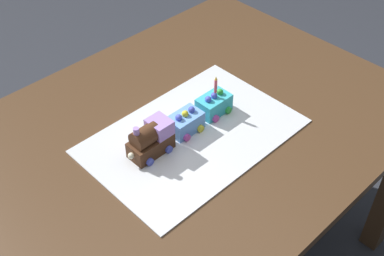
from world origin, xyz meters
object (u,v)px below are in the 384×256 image
Objects in this scene: dining_table at (183,154)px; cake_car_hopper_turquoise at (214,104)px; cake_car_tanker_sky_blue at (185,122)px; cake_locomotive at (151,139)px; birthday_candle at (216,85)px.

dining_table is 0.18m from cake_car_hopper_turquoise.
cake_car_tanker_sky_blue and cake_car_hopper_turquoise have the same top height.
cake_locomotive reaches higher than cake_car_hopper_turquoise.
cake_car_hopper_turquoise is at bearing -0.00° from cake_locomotive.
dining_table is at bearing 6.12° from cake_locomotive.
cake_locomotive reaches higher than dining_table.
birthday_candle reaches higher than cake_car_hopper_turquoise.
cake_locomotive is 0.26m from birthday_candle.
dining_table is at bearing 91.17° from cake_car_tanker_sky_blue.
birthday_candle is at bearing 0.00° from cake_car_tanker_sky_blue.
cake_car_tanker_sky_blue is 1.74× the size of birthday_candle.
cake_locomotive is at bearing 180.00° from birthday_candle.
birthday_candle is at bearing -0.00° from cake_locomotive.
cake_car_tanker_sky_blue is 1.00× the size of cake_car_hopper_turquoise.
cake_car_tanker_sky_blue is at bearing 180.00° from cake_car_hopper_turquoise.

